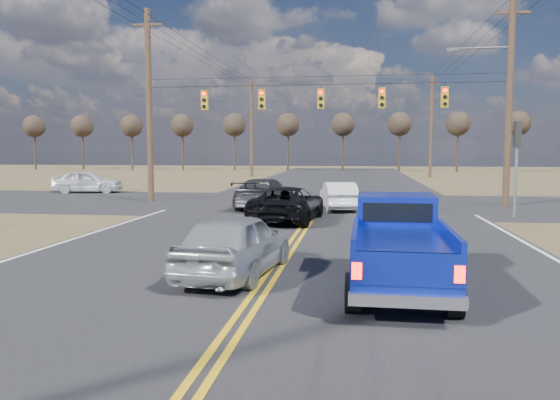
# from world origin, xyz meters

# --- Properties ---
(ground) EXTENTS (160.00, 160.00, 0.00)m
(ground) POSITION_xyz_m (0.00, 0.00, 0.00)
(ground) COLOR brown
(ground) RESTS_ON ground
(road_main) EXTENTS (14.00, 120.00, 0.02)m
(road_main) POSITION_xyz_m (0.00, 10.00, 0.00)
(road_main) COLOR #28282B
(road_main) RESTS_ON ground
(road_cross) EXTENTS (120.00, 12.00, 0.02)m
(road_cross) POSITION_xyz_m (0.00, 18.00, 0.00)
(road_cross) COLOR #28282B
(road_cross) RESTS_ON ground
(signal_gantry) EXTENTS (19.60, 4.83, 10.00)m
(signal_gantry) POSITION_xyz_m (0.50, 17.79, 5.06)
(signal_gantry) COLOR #473323
(signal_gantry) RESTS_ON ground
(utility_poles) EXTENTS (19.60, 58.32, 10.00)m
(utility_poles) POSITION_xyz_m (0.00, 17.00, 5.23)
(utility_poles) COLOR #473323
(utility_poles) RESTS_ON ground
(treeline) EXTENTS (87.00, 117.80, 7.40)m
(treeline) POSITION_xyz_m (0.00, 26.96, 5.70)
(treeline) COLOR #33261C
(treeline) RESTS_ON ground
(pickup_truck) EXTENTS (1.99, 4.85, 1.81)m
(pickup_truck) POSITION_xyz_m (2.66, 1.25, 0.88)
(pickup_truck) COLOR black
(pickup_truck) RESTS_ON ground
(silver_suv) EXTENTS (2.17, 4.36, 1.43)m
(silver_suv) POSITION_xyz_m (-0.80, 1.96, 0.71)
(silver_suv) COLOR #A0A4A8
(silver_suv) RESTS_ON ground
(black_suv) EXTENTS (2.67, 5.06, 1.36)m
(black_suv) POSITION_xyz_m (-0.80, 11.12, 0.68)
(black_suv) COLOR black
(black_suv) RESTS_ON ground
(white_car_queue) EXTENTS (2.01, 4.08, 1.29)m
(white_car_queue) POSITION_xyz_m (1.01, 15.50, 0.64)
(white_car_queue) COLOR white
(white_car_queue) RESTS_ON ground
(dgrey_car_queue) EXTENTS (2.46, 5.07, 1.42)m
(dgrey_car_queue) POSITION_xyz_m (-2.47, 15.50, 0.71)
(dgrey_car_queue) COLOR #2F2E33
(dgrey_car_queue) RESTS_ON ground
(cross_car_west) EXTENTS (2.42, 4.54, 1.47)m
(cross_car_west) POSITION_xyz_m (-15.18, 23.00, 0.73)
(cross_car_west) COLOR white
(cross_car_west) RESTS_ON ground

